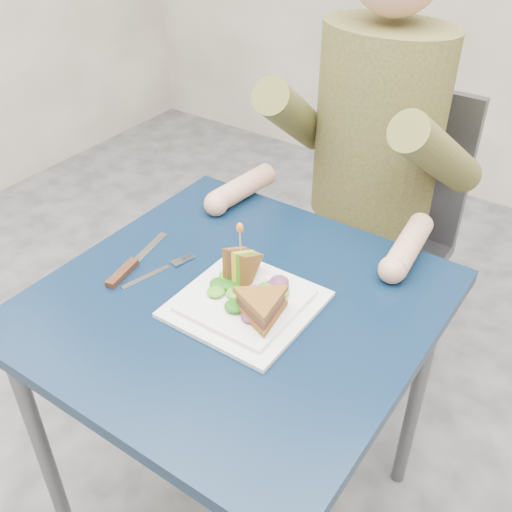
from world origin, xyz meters
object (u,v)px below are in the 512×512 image
Objects in this scene: chair at (379,219)px; sandwich_flat at (262,306)px; knife at (128,268)px; fork at (158,272)px; diner at (378,114)px; table at (236,328)px; plate at (246,303)px; sandwich_upright at (241,266)px.

sandwich_flat is (0.09, -0.76, 0.23)m from chair.
fork is at bearing 27.62° from knife.
diner is at bearing -90.00° from chair.
plate is at bearing -9.51° from table.
sandwich_flat is 0.91× the size of fork.
table is at bearing -71.46° from sandwich_upright.
plate is 1.61× the size of sandwich_flat.
plate is at bearing -45.33° from sandwich_upright.
chair is 0.84m from knife.
table is 0.09m from plate.
diner is at bearing 92.88° from plate.
plate is (0.03, -0.01, 0.09)m from table.
sandwich_upright is 0.19m from fork.
fork is at bearing -106.44° from diner.
knife reaches higher than table.
diner is 6.19× the size of sandwich_upright.
diner is 0.73m from knife.
chair is (0.00, 0.73, -0.11)m from table.
knife is at bearing -110.23° from diner.
sandwich_flat is at bearing -35.13° from sandwich_upright.
diner is at bearing 73.56° from fork.
knife is at bearing -152.38° from fork.
diner is at bearing 88.67° from sandwich_upright.
sandwich_upright reaches higher than fork.
sandwich_upright is at bearing -91.33° from diner.
fork is (-0.19, -0.64, -0.18)m from diner.
diner reaches higher than table.
chair is 0.39m from diner.
chair is 5.78× the size of sandwich_flat.
chair is 0.80m from fork.
chair is at bearing 90.00° from diner.
chair reaches higher than knife.
table is 0.14m from sandwich_upright.
sandwich_flat reaches higher than plate.
sandwich_upright reaches higher than knife.
sandwich_flat is at bearing -1.46° from fork.
sandwich_flat is at bearing -82.38° from diner.
knife is at bearing -167.70° from table.
fork is (-0.19, -0.02, 0.08)m from table.
diner is (-0.00, 0.61, 0.26)m from table.
diner is 2.87× the size of plate.
sandwich_flat is at bearing 4.03° from knife.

